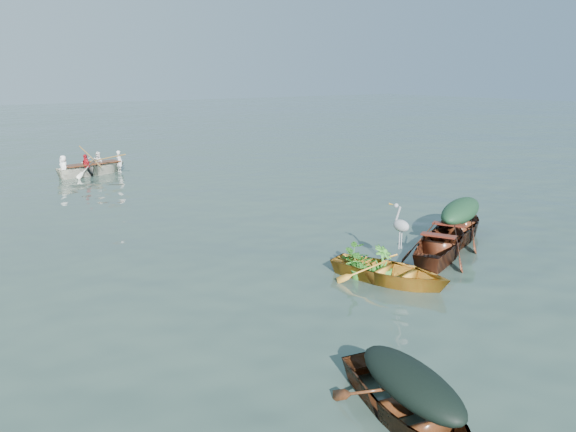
# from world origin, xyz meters

# --- Properties ---
(ground) EXTENTS (140.00, 140.00, 0.00)m
(ground) POSITION_xyz_m (0.00, 0.00, 0.00)
(ground) COLOR #354B41
(ground) RESTS_ON ground
(yellow_dinghy) EXTENTS (2.24, 3.26, 0.80)m
(yellow_dinghy) POSITION_xyz_m (-0.87, -1.17, 0.00)
(yellow_dinghy) COLOR orange
(yellow_dinghy) RESTS_ON ground
(dark_covered_boat) EXTENTS (1.77, 3.35, 0.76)m
(dark_covered_boat) POSITION_xyz_m (-3.92, -4.56, 0.00)
(dark_covered_boat) COLOR #572A14
(dark_covered_boat) RESTS_ON ground
(green_tarp_boat) EXTENTS (4.36, 2.94, 0.97)m
(green_tarp_boat) POSITION_xyz_m (2.60, -0.05, 0.00)
(green_tarp_boat) COLOR #572F14
(green_tarp_boat) RESTS_ON ground
(open_wooden_boat) EXTENTS (4.32, 3.08, 0.97)m
(open_wooden_boat) POSITION_xyz_m (1.28, -0.66, 0.00)
(open_wooden_boat) COLOR #602F18
(open_wooden_boat) RESTS_ON ground
(rowed_boat) EXTENTS (4.10, 1.97, 0.92)m
(rowed_boat) POSITION_xyz_m (-2.13, 14.02, 0.00)
(rowed_boat) COLOR white
(rowed_boat) RESTS_ON ground
(dark_tarp_cover) EXTENTS (0.97, 1.84, 0.40)m
(dark_tarp_cover) POSITION_xyz_m (-3.92, -4.56, 0.58)
(dark_tarp_cover) COLOR black
(dark_tarp_cover) RESTS_ON dark_covered_boat
(green_tarp_cover) EXTENTS (2.40, 1.62, 0.52)m
(green_tarp_cover) POSITION_xyz_m (2.60, -0.05, 0.74)
(green_tarp_cover) COLOR #183B21
(green_tarp_cover) RESTS_ON green_tarp_boat
(thwart_benches) EXTENTS (2.22, 1.66, 0.04)m
(thwart_benches) POSITION_xyz_m (1.28, -0.66, 0.50)
(thwart_benches) COLOR #4A1911
(thwart_benches) RESTS_ON open_wooden_boat
(heron) EXTENTS (0.40, 0.47, 0.92)m
(heron) POSITION_xyz_m (-0.37, -0.94, 0.86)
(heron) COLOR #9EA2A7
(heron) RESTS_ON yellow_dinghy
(dinghy_weeds) EXTENTS (0.96, 1.08, 0.60)m
(dinghy_weeds) POSITION_xyz_m (-1.03, -0.64, 0.70)
(dinghy_weeds) COLOR #33751E
(dinghy_weeds) RESTS_ON yellow_dinghy
(rowers) EXTENTS (2.92, 1.61, 0.76)m
(rowers) POSITION_xyz_m (-2.13, 14.02, 0.84)
(rowers) COLOR silver
(rowers) RESTS_ON rowed_boat
(oars) EXTENTS (1.12, 2.67, 0.06)m
(oars) POSITION_xyz_m (-2.13, 14.02, 0.49)
(oars) COLOR olive
(oars) RESTS_ON rowed_boat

